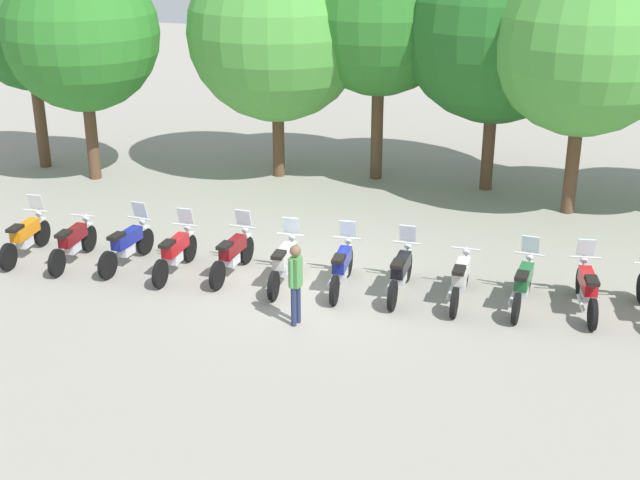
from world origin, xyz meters
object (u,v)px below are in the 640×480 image
at_px(motorcycle_6, 342,266).
at_px(tree_4, 497,24).
at_px(motorcycle_2, 127,244).
at_px(motorcycle_9, 523,284).
at_px(person_0, 296,279).
at_px(motorcycle_3, 176,252).
at_px(tree_3, 380,13).
at_px(tree_1, 81,34).
at_px(motorcycle_4, 233,254).
at_px(motorcycle_8, 461,279).
at_px(motorcycle_10, 587,288).
at_px(motorcycle_7, 401,272).
at_px(motorcycle_5, 284,263).
at_px(motorcycle_1, 73,242).
at_px(tree_2, 277,31).
at_px(motorcycle_0, 26,236).
at_px(tree_5, 586,40).
at_px(tree_0, 29,31).

relative_size(motorcycle_6, tree_4, 0.29).
xyz_separation_m(motorcycle_2, motorcycle_6, (5.09, 0.25, 0.00)).
relative_size(motorcycle_9, person_0, 1.30).
xyz_separation_m(motorcycle_3, motorcycle_9, (7.64, 0.58, 0.00)).
bearing_deg(tree_3, motorcycle_2, -114.59).
bearing_deg(tree_1, motorcycle_4, -38.69).
xyz_separation_m(motorcycle_4, motorcycle_8, (5.09, 0.18, -0.01)).
distance_m(motorcycle_9, motorcycle_10, 1.27).
bearing_deg(motorcycle_7, motorcycle_6, 94.22).
distance_m(motorcycle_5, motorcycle_10, 6.39).
relative_size(motorcycle_7, tree_3, 0.30).
relative_size(motorcycle_4, tree_4, 0.29).
bearing_deg(motorcycle_6, tree_3, 3.84).
relative_size(motorcycle_8, tree_1, 0.33).
height_order(motorcycle_1, tree_3, tree_3).
height_order(tree_2, tree_3, tree_3).
height_order(tree_1, tree_4, tree_4).
bearing_deg(tree_3, motorcycle_9, -57.15).
height_order(motorcycle_9, tree_1, tree_1).
bearing_deg(tree_2, motorcycle_6, -60.76).
distance_m(motorcycle_6, motorcycle_7, 1.28).
height_order(motorcycle_2, tree_4, tree_4).
bearing_deg(motorcycle_1, tree_1, 22.31).
height_order(motorcycle_3, tree_2, tree_2).
xyz_separation_m(motorcycle_4, tree_2, (-1.64, 7.50, 3.87)).
relative_size(motorcycle_10, person_0, 1.29).
bearing_deg(motorcycle_9, motorcycle_0, 97.63).
height_order(tree_1, tree_5, tree_5).
height_order(motorcycle_1, tree_5, tree_5).
bearing_deg(motorcycle_7, motorcycle_1, 93.81).
bearing_deg(motorcycle_4, person_0, -129.32).
relative_size(motorcycle_8, tree_5, 0.31).
distance_m(motorcycle_8, tree_0, 15.90).
relative_size(motorcycle_10, tree_1, 0.33).
distance_m(motorcycle_2, tree_1, 8.19).
bearing_deg(tree_2, motorcycle_9, -41.99).
relative_size(motorcycle_1, motorcycle_3, 1.00).
relative_size(motorcycle_8, motorcycle_9, 1.00).
relative_size(motorcycle_6, motorcycle_9, 1.00).
distance_m(tree_4, tree_5, 2.79).
distance_m(tree_1, tree_2, 5.63).
relative_size(motorcycle_10, tree_4, 0.29).
bearing_deg(motorcycle_0, tree_1, 11.07).
relative_size(motorcycle_3, motorcycle_9, 1.00).
distance_m(motorcycle_10, tree_1, 15.88).
bearing_deg(motorcycle_3, person_0, -116.51).
distance_m(motorcycle_2, tree_4, 11.77).
height_order(motorcycle_1, motorcycle_5, motorcycle_5).
height_order(motorcycle_6, tree_3, tree_3).
xyz_separation_m(motorcycle_2, tree_2, (0.91, 7.71, 3.87)).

